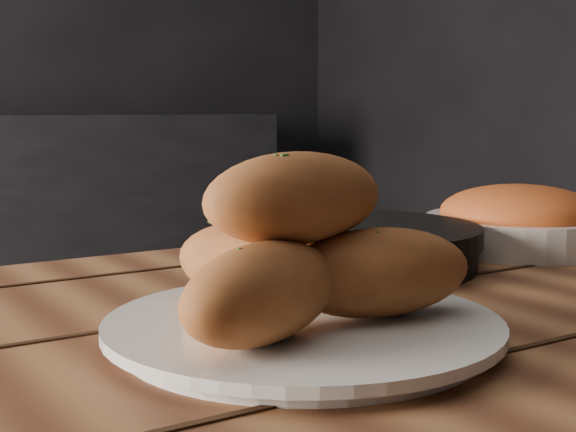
# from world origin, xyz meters

# --- Properties ---
(plate) EXTENTS (0.29, 0.29, 0.02)m
(plate) POSITION_xyz_m (0.13, -0.68, 0.76)
(plate) COLOR white
(plate) RESTS_ON table
(bread_rolls) EXTENTS (0.26, 0.23, 0.12)m
(bread_rolls) POSITION_xyz_m (0.13, -0.68, 0.81)
(bread_rolls) COLOR #A45E2D
(bread_rolls) RESTS_ON plate
(skillet) EXTENTS (0.40, 0.27, 0.05)m
(skillet) POSITION_xyz_m (0.34, -0.47, 0.77)
(skillet) COLOR black
(skillet) RESTS_ON table
(bowl) EXTENTS (0.22, 0.22, 0.08)m
(bowl) POSITION_xyz_m (0.57, -0.49, 0.78)
(bowl) COLOR white
(bowl) RESTS_ON table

